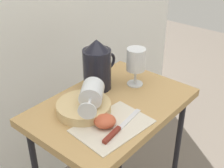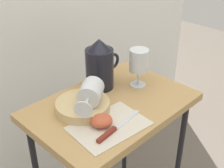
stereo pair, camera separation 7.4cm
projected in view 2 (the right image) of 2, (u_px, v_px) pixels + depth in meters
curtain_drape at (28, 4)px, 1.27m from camera, size 2.40×0.03×2.01m
table at (112, 122)px, 1.14m from camera, size 0.59×0.40×0.74m
linen_napkin at (109, 126)px, 0.98m from camera, size 0.26×0.19×0.00m
basket_tray at (83, 106)px, 1.05m from camera, size 0.19×0.19×0.03m
pitcher at (100, 68)px, 1.16m from camera, size 0.16×0.11×0.20m
wine_glass_upright at (139, 62)px, 1.16m from camera, size 0.07×0.07×0.15m
wine_glass_tipped_near at (91, 93)px, 1.02m from camera, size 0.16×0.15×0.08m
apple_half_left at (102, 121)px, 0.97m from camera, size 0.07×0.07×0.04m
apple_half_right at (101, 121)px, 0.97m from camera, size 0.07×0.07×0.04m
knife at (113, 130)px, 0.95m from camera, size 0.21×0.04×0.01m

